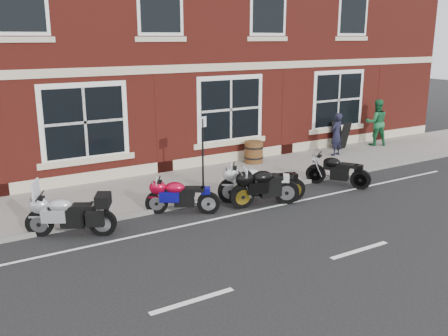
{
  "coord_description": "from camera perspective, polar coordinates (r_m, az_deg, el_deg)",
  "views": [
    {
      "loc": [
        -7.55,
        -9.8,
        4.38
      ],
      "look_at": [
        -0.54,
        1.6,
        0.84
      ],
      "focal_mm": 40.0,
      "sensor_mm": 36.0,
      "label": 1
    }
  ],
  "objects": [
    {
      "name": "ground",
      "position": [
        13.13,
        5.71,
        -4.76
      ],
      "size": [
        80.0,
        80.0,
        0.0
      ],
      "primitive_type": "plane",
      "color": "black",
      "rests_on": "ground"
    },
    {
      "name": "moto_touring_silver",
      "position": [
        11.77,
        -17.4,
        -4.91
      ],
      "size": [
        1.83,
        1.13,
        1.34
      ],
      "rotation": [
        0.0,
        0.0,
        1.04
      ],
      "color": "black",
      "rests_on": "ground"
    },
    {
      "name": "kerb",
      "position": [
        14.2,
        2.26,
        -2.91
      ],
      "size": [
        30.0,
        0.16,
        0.12
      ],
      "primitive_type": "cube",
      "color": "slate",
      "rests_on": "ground"
    },
    {
      "name": "sidewalk",
      "position": [
        15.48,
        -1.0,
        -1.4
      ],
      "size": [
        30.0,
        3.0,
        0.12
      ],
      "primitive_type": "cube",
      "color": "slate",
      "rests_on": "ground"
    },
    {
      "name": "pedestrian_right",
      "position": [
        20.98,
        17.02,
        5.01
      ],
      "size": [
        1.12,
        1.04,
        1.85
      ],
      "primitive_type": "imported",
      "rotation": [
        0.0,
        0.0,
        2.65
      ],
      "color": "#1C6236",
      "rests_on": "sidewalk"
    },
    {
      "name": "moto_sport_black",
      "position": [
        13.31,
        4.85,
        -1.9
      ],
      "size": [
        2.17,
        0.54,
        0.98
      ],
      "rotation": [
        0.0,
        0.0,
        1.39
      ],
      "color": "black",
      "rests_on": "ground"
    },
    {
      "name": "moto_sport_red",
      "position": [
        12.69,
        -4.94,
        -3.09
      ],
      "size": [
        1.67,
        1.12,
        0.85
      ],
      "rotation": [
        0.0,
        0.0,
        1.01
      ],
      "color": "black",
      "rests_on": "ground"
    },
    {
      "name": "parking_sign",
      "position": [
        14.07,
        -2.45,
        2.3
      ],
      "size": [
        0.29,
        0.11,
        2.1
      ],
      "rotation": [
        0.0,
        0.0,
        0.32
      ],
      "color": "black",
      "rests_on": "sidewalk"
    },
    {
      "name": "moto_naked_black",
      "position": [
        15.36,
        12.79,
        -0.17
      ],
      "size": [
        1.14,
        1.73,
        0.88
      ],
      "rotation": [
        0.0,
        0.0,
        0.56
      ],
      "color": "black",
      "rests_on": "ground"
    },
    {
      "name": "a_board_sign",
      "position": [
        20.02,
        13.23,
        3.69
      ],
      "size": [
        0.74,
        0.6,
        1.07
      ],
      "primitive_type": null,
      "rotation": [
        0.0,
        0.0,
        0.3
      ],
      "color": "black",
      "rests_on": "sidewalk"
    },
    {
      "name": "moto_sport_silver",
      "position": [
        13.45,
        3.76,
        -1.7
      ],
      "size": [
        1.87,
        1.38,
        0.99
      ],
      "rotation": [
        0.0,
        0.0,
        0.95
      ],
      "color": "black",
      "rests_on": "ground"
    },
    {
      "name": "barrel_planter",
      "position": [
        17.34,
        3.41,
        1.83
      ],
      "size": [
        0.67,
        0.67,
        0.75
      ],
      "color": "#4C3814",
      "rests_on": "sidewalk"
    },
    {
      "name": "pedestrian_left",
      "position": [
        18.78,
        12.71,
        3.78
      ],
      "size": [
        0.65,
        0.52,
        1.57
      ],
      "primitive_type": "imported",
      "rotation": [
        0.0,
        0.0,
        3.42
      ],
      "color": "black",
      "rests_on": "sidewalk"
    }
  ]
}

